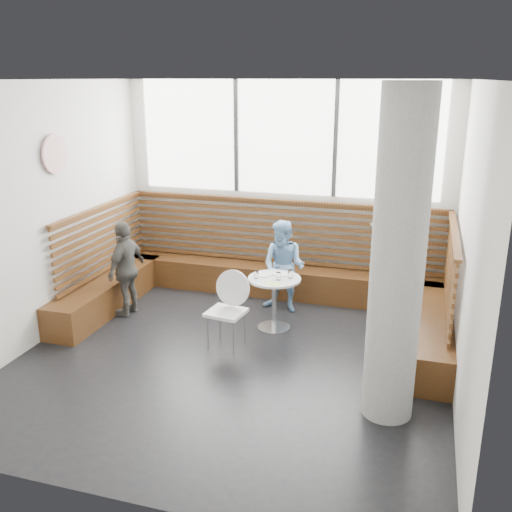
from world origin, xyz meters
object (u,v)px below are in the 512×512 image
(cafe_table, at_px, (274,292))
(cafe_chair, at_px, (228,303))
(adult_man, at_px, (393,275))
(child_back, at_px, (284,267))
(child_left, at_px, (126,269))
(concrete_column, at_px, (398,261))

(cafe_table, distance_m, cafe_chair, 0.76)
(cafe_table, distance_m, adult_man, 1.54)
(cafe_table, bearing_deg, child_back, 93.04)
(child_back, distance_m, child_left, 2.21)
(adult_man, bearing_deg, cafe_table, 97.99)
(cafe_chair, bearing_deg, child_back, 81.47)
(adult_man, bearing_deg, child_left, 96.44)
(concrete_column, relative_size, child_back, 2.42)
(concrete_column, xyz_separation_m, child_back, (-1.64, 2.27, -0.94))
(concrete_column, relative_size, cafe_chair, 3.36)
(cafe_table, height_order, cafe_chair, cafe_chair)
(cafe_chair, height_order, child_left, child_left)
(child_left, bearing_deg, child_back, 114.89)
(concrete_column, bearing_deg, cafe_chair, 154.21)
(cafe_chair, distance_m, child_back, 1.35)
(cafe_table, xyz_separation_m, cafe_chair, (-0.42, -0.64, 0.05))
(concrete_column, distance_m, adult_man, 1.91)
(child_back, xyz_separation_m, child_left, (-2.08, -0.75, 0.01))
(concrete_column, distance_m, cafe_table, 2.52)
(concrete_column, xyz_separation_m, adult_man, (-0.11, 1.75, -0.74))
(cafe_chair, bearing_deg, adult_man, 30.20)
(concrete_column, height_order, child_back, concrete_column)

